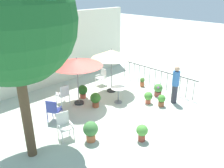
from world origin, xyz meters
name	(u,v)px	position (x,y,z in m)	size (l,w,h in m)	color
ground_plane	(113,106)	(0.00, 0.00, 0.00)	(60.00, 60.00, 0.00)	beige
villa_facade	(58,49)	(0.00, 4.29, 1.92)	(9.60, 0.30, 3.83)	#ECE8CE
terrace_railing	(155,75)	(3.20, 0.00, 0.68)	(0.03, 4.80, 1.01)	black
shade_tree	(13,19)	(-4.10, -0.46, 4.26)	(3.63, 3.46, 5.97)	brown
patio_umbrella_0	(111,54)	(1.14, 1.26, 1.98)	(2.00, 2.00, 2.27)	#2D2D2D
patio_umbrella_1	(77,63)	(-0.91, 1.31, 1.99)	(2.29, 2.29, 2.22)	#2D2D2D
cafe_table_0	(118,92)	(0.48, 0.12, 0.52)	(0.69, 0.69, 0.75)	white
patio_chair_0	(63,93)	(-1.41, 1.80, 0.52)	(0.48, 0.50, 0.93)	white
patio_chair_1	(64,124)	(-2.87, -0.47, 0.55)	(0.55, 0.53, 0.97)	white
patio_chair_2	(53,109)	(-2.57, 0.75, 0.55)	(0.62, 0.64, 0.95)	#323F95
patio_chair_3	(102,76)	(1.39, 2.25, 0.51)	(0.50, 0.46, 0.91)	white
potted_plant_0	(158,89)	(2.40, -0.77, 0.35)	(0.43, 0.43, 0.64)	brown
potted_plant_1	(83,91)	(-0.40, 1.67, 0.37)	(0.47, 0.47, 0.66)	#BD533D
potted_plant_2	(142,132)	(-1.06, -2.53, 0.37)	(0.41, 0.41, 0.63)	#9A4232
potted_plant_3	(161,100)	(1.60, -1.51, 0.32)	(0.35, 0.35, 0.56)	#975334
potted_plant_4	(148,97)	(1.40, -0.92, 0.33)	(0.39, 0.39, 0.57)	#BE553F
potted_plant_5	(91,130)	(-2.34, -1.28, 0.43)	(0.53, 0.53, 0.76)	#B9653C
potted_plant_6	(95,99)	(-0.56, 0.53, 0.38)	(0.48, 0.48, 0.68)	#9C482E
potted_plant_7	(142,82)	(2.80, 0.55, 0.27)	(0.26, 0.26, 0.50)	#C3613A
standing_person	(175,84)	(2.33, -1.71, 0.93)	(0.45, 0.45, 1.79)	#33333D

